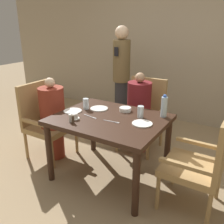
# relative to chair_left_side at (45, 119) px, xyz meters

# --- Properties ---
(ground_plane) EXTENTS (16.00, 16.00, 0.00)m
(ground_plane) POSITION_rel_chair_left_side_xyz_m (1.03, 0.00, -0.52)
(ground_plane) COLOR #9E8460
(wall_back) EXTENTS (8.00, 0.06, 2.80)m
(wall_back) POSITION_rel_chair_left_side_xyz_m (1.03, 2.21, 0.88)
(wall_back) COLOR tan
(wall_back) RESTS_ON ground_plane
(dining_table) EXTENTS (1.21, 0.96, 0.75)m
(dining_table) POSITION_rel_chair_left_side_xyz_m (1.03, 0.00, 0.13)
(dining_table) COLOR #331E14
(dining_table) RESTS_ON ground_plane
(chair_left_side) EXTENTS (0.54, 0.54, 1.00)m
(chair_left_side) POSITION_rel_chair_left_side_xyz_m (0.00, 0.00, 0.00)
(chair_left_side) COLOR #A88451
(chair_left_side) RESTS_ON ground_plane
(diner_in_left_chair) EXTENTS (0.32, 0.32, 1.10)m
(diner_in_left_chair) POSITION_rel_chair_left_side_xyz_m (0.15, 0.00, 0.04)
(diner_in_left_chair) COLOR maroon
(diner_in_left_chair) RESTS_ON ground_plane
(chair_far_side) EXTENTS (0.54, 0.54, 1.00)m
(chair_far_side) POSITION_rel_chair_left_side_xyz_m (1.03, 0.90, 0.00)
(chair_far_side) COLOR #A88451
(chair_far_side) RESTS_ON ground_plane
(diner_in_far_chair) EXTENTS (0.32, 0.32, 1.13)m
(diner_in_far_chair) POSITION_rel_chair_left_side_xyz_m (1.03, 0.75, 0.05)
(diner_in_far_chair) COLOR maroon
(diner_in_far_chair) RESTS_ON ground_plane
(chair_right_side) EXTENTS (0.54, 0.54, 1.00)m
(chair_right_side) POSITION_rel_chair_left_side_xyz_m (2.05, 0.00, 0.00)
(chair_right_side) COLOR #A88451
(chair_right_side) RESTS_ON ground_plane
(standing_host) EXTENTS (0.29, 0.32, 1.69)m
(standing_host) POSITION_rel_chair_left_side_xyz_m (0.36, 1.44, 0.38)
(standing_host) COLOR #2D2D33
(standing_host) RESTS_ON ground_plane
(plate_main_left) EXTENTS (0.21, 0.21, 0.01)m
(plate_main_left) POSITION_rel_chair_left_side_xyz_m (1.41, 0.02, 0.23)
(plate_main_left) COLOR white
(plate_main_left) RESTS_ON dining_table
(plate_main_right) EXTENTS (0.21, 0.21, 0.01)m
(plate_main_right) POSITION_rel_chair_left_side_xyz_m (0.55, -0.06, 0.23)
(plate_main_right) COLOR white
(plate_main_right) RESTS_ON dining_table
(plate_dessert_center) EXTENTS (0.21, 0.21, 0.01)m
(plate_dessert_center) POSITION_rel_chair_left_side_xyz_m (0.77, 0.17, 0.23)
(plate_dessert_center) COLOR white
(plate_dessert_center) RESTS_ON dining_table
(teacup_with_saucer) EXTENTS (0.11, 0.11, 0.06)m
(teacup_with_saucer) POSITION_rel_chair_left_side_xyz_m (0.71, -0.23, 0.25)
(teacup_with_saucer) COLOR white
(teacup_with_saucer) RESTS_ON dining_table
(bowl_small) EXTENTS (0.14, 0.14, 0.04)m
(bowl_small) POSITION_rel_chair_left_side_xyz_m (1.07, 0.27, 0.25)
(bowl_small) COLOR white
(bowl_small) RESTS_ON dining_table
(water_bottle) EXTENTS (0.07, 0.07, 0.25)m
(water_bottle) POSITION_rel_chair_left_side_xyz_m (1.52, 0.34, 0.34)
(water_bottle) COLOR silver
(water_bottle) RESTS_ON dining_table
(glass_tall_near) EXTENTS (0.07, 0.07, 0.13)m
(glass_tall_near) POSITION_rel_chair_left_side_xyz_m (0.63, 0.09, 0.29)
(glass_tall_near) COLOR silver
(glass_tall_near) RESTS_ON dining_table
(glass_tall_mid) EXTENTS (0.07, 0.07, 0.13)m
(glass_tall_mid) POSITION_rel_chair_left_side_xyz_m (1.31, 0.18, 0.29)
(glass_tall_mid) COLOR silver
(glass_tall_mid) RESTS_ON dining_table
(salt_shaker) EXTENTS (0.03, 0.03, 0.09)m
(salt_shaker) POSITION_rel_chair_left_side_xyz_m (0.74, -0.33, 0.27)
(salt_shaker) COLOR white
(salt_shaker) RESTS_ON dining_table
(pepper_shaker) EXTENTS (0.03, 0.03, 0.08)m
(pepper_shaker) POSITION_rel_chair_left_side_xyz_m (0.78, -0.33, 0.27)
(pepper_shaker) COLOR #4C3D2D
(pepper_shaker) RESTS_ON dining_table
(fork_beside_plate) EXTENTS (0.18, 0.03, 0.00)m
(fork_beside_plate) POSITION_rel_chair_left_side_xyz_m (1.12, -0.09, 0.23)
(fork_beside_plate) COLOR silver
(fork_beside_plate) RESTS_ON dining_table
(knife_beside_plate) EXTENTS (0.19, 0.05, 0.00)m
(knife_beside_plate) POSITION_rel_chair_left_side_xyz_m (0.84, -0.09, 0.23)
(knife_beside_plate) COLOR silver
(knife_beside_plate) RESTS_ON dining_table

